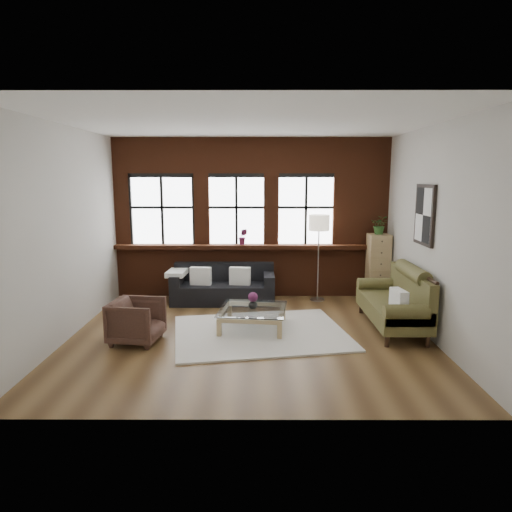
{
  "coord_description": "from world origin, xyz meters",
  "views": [
    {
      "loc": [
        0.12,
        -6.77,
        2.44
      ],
      "look_at": [
        0.1,
        0.6,
        1.15
      ],
      "focal_mm": 32.0,
      "sensor_mm": 36.0,
      "label": 1
    }
  ],
  "objects_px": {
    "vintage_settee": "(392,297)",
    "dark_sofa": "(223,284)",
    "floor_lamp": "(318,254)",
    "armchair": "(137,321)",
    "vase": "(253,304)",
    "drawer_chest": "(378,267)",
    "coffee_table": "(253,319)"
  },
  "relations": [
    {
      "from": "coffee_table",
      "to": "floor_lamp",
      "type": "distance_m",
      "value": 2.29
    },
    {
      "from": "vintage_settee",
      "to": "dark_sofa",
      "type": "bearing_deg",
      "value": 151.58
    },
    {
      "from": "dark_sofa",
      "to": "vintage_settee",
      "type": "relative_size",
      "value": 1.03
    },
    {
      "from": "armchair",
      "to": "floor_lamp",
      "type": "relative_size",
      "value": 0.39
    },
    {
      "from": "dark_sofa",
      "to": "drawer_chest",
      "type": "height_order",
      "value": "drawer_chest"
    },
    {
      "from": "coffee_table",
      "to": "drawer_chest",
      "type": "xyz_separation_m",
      "value": [
        2.46,
        1.77,
        0.5
      ]
    },
    {
      "from": "dark_sofa",
      "to": "coffee_table",
      "type": "bearing_deg",
      "value": -69.42
    },
    {
      "from": "armchair",
      "to": "coffee_table",
      "type": "relative_size",
      "value": 0.68
    },
    {
      "from": "armchair",
      "to": "drawer_chest",
      "type": "distance_m",
      "value": 4.82
    },
    {
      "from": "vintage_settee",
      "to": "vase",
      "type": "relative_size",
      "value": 12.3
    },
    {
      "from": "vase",
      "to": "drawer_chest",
      "type": "bearing_deg",
      "value": 35.68
    },
    {
      "from": "dark_sofa",
      "to": "vintage_settee",
      "type": "xyz_separation_m",
      "value": [
        2.84,
        -1.54,
        0.15
      ]
    },
    {
      "from": "armchair",
      "to": "drawer_chest",
      "type": "bearing_deg",
      "value": -52.2
    },
    {
      "from": "floor_lamp",
      "to": "vase",
      "type": "bearing_deg",
      "value": -126.1
    },
    {
      "from": "dark_sofa",
      "to": "drawer_chest",
      "type": "bearing_deg",
      "value": 3.36
    },
    {
      "from": "vintage_settee",
      "to": "armchair",
      "type": "height_order",
      "value": "vintage_settee"
    },
    {
      "from": "dark_sofa",
      "to": "floor_lamp",
      "type": "relative_size",
      "value": 1.07
    },
    {
      "from": "dark_sofa",
      "to": "armchair",
      "type": "xyz_separation_m",
      "value": [
        -1.12,
        -2.19,
        -0.03
      ]
    },
    {
      "from": "coffee_table",
      "to": "vase",
      "type": "xyz_separation_m",
      "value": [
        -0.0,
        0.0,
        0.25
      ]
    },
    {
      "from": "dark_sofa",
      "to": "vintage_settee",
      "type": "bearing_deg",
      "value": -28.42
    },
    {
      "from": "armchair",
      "to": "coffee_table",
      "type": "bearing_deg",
      "value": -62.34
    },
    {
      "from": "floor_lamp",
      "to": "armchair",
      "type": "bearing_deg",
      "value": -141.82
    },
    {
      "from": "vintage_settee",
      "to": "floor_lamp",
      "type": "xyz_separation_m",
      "value": [
        -0.98,
        1.7,
        0.41
      ]
    },
    {
      "from": "drawer_chest",
      "to": "floor_lamp",
      "type": "relative_size",
      "value": 0.71
    },
    {
      "from": "armchair",
      "to": "vase",
      "type": "relative_size",
      "value": 4.55
    },
    {
      "from": "coffee_table",
      "to": "vase",
      "type": "bearing_deg",
      "value": 180.0
    },
    {
      "from": "dark_sofa",
      "to": "armchair",
      "type": "bearing_deg",
      "value": -117.08
    },
    {
      "from": "vintage_settee",
      "to": "vase",
      "type": "xyz_separation_m",
      "value": [
        -2.25,
        -0.05,
        -0.09
      ]
    },
    {
      "from": "coffee_table",
      "to": "floor_lamp",
      "type": "xyz_separation_m",
      "value": [
        1.27,
        1.74,
        0.76
      ]
    },
    {
      "from": "vase",
      "to": "vintage_settee",
      "type": "bearing_deg",
      "value": 1.21
    },
    {
      "from": "vintage_settee",
      "to": "drawer_chest",
      "type": "distance_m",
      "value": 1.74
    },
    {
      "from": "dark_sofa",
      "to": "coffee_table",
      "type": "relative_size",
      "value": 1.9
    }
  ]
}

